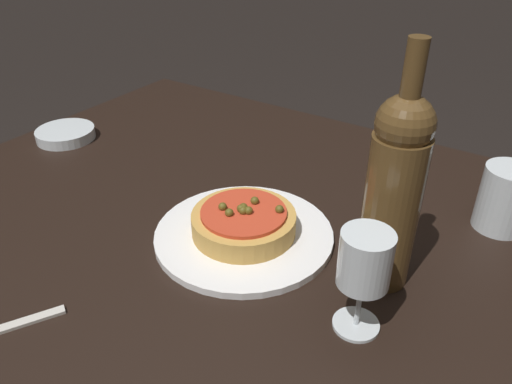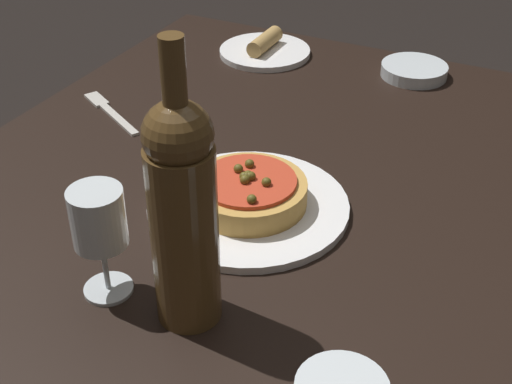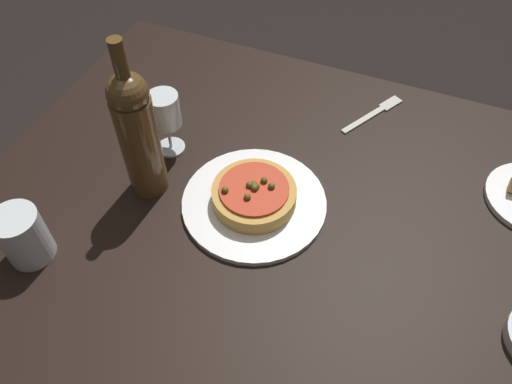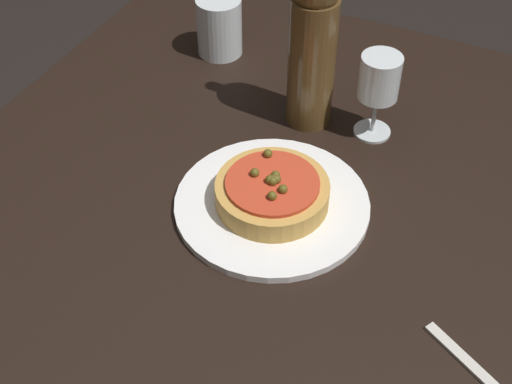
# 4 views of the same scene
# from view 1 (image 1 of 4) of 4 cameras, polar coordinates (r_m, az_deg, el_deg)

# --- Properties ---
(dining_table) EXTENTS (1.24, 1.03, 0.71)m
(dining_table) POSITION_cam_1_polar(r_m,az_deg,el_deg) (0.91, -3.09, -8.01)
(dining_table) COLOR black
(dining_table) RESTS_ON ground_plane
(dinner_plate) EXTENTS (0.29, 0.29, 0.01)m
(dinner_plate) POSITION_cam_1_polar(r_m,az_deg,el_deg) (0.83, -1.39, -4.91)
(dinner_plate) COLOR white
(dinner_plate) RESTS_ON dining_table
(pizza) EXTENTS (0.17, 0.17, 0.05)m
(pizza) POSITION_cam_1_polar(r_m,az_deg,el_deg) (0.81, -1.41, -3.40)
(pizza) COLOR gold
(pizza) RESTS_ON dinner_plate
(wine_glass) EXTENTS (0.07, 0.07, 0.15)m
(wine_glass) POSITION_cam_1_polar(r_m,az_deg,el_deg) (0.63, 12.31, -8.00)
(wine_glass) COLOR silver
(wine_glass) RESTS_ON dining_table
(wine_bottle) EXTENTS (0.08, 0.08, 0.35)m
(wine_bottle) POSITION_cam_1_polar(r_m,az_deg,el_deg) (0.69, 15.50, 0.30)
(wine_bottle) COLOR brown
(wine_bottle) RESTS_ON dining_table
(water_cup) EXTENTS (0.09, 0.09, 0.11)m
(water_cup) POSITION_cam_1_polar(r_m,az_deg,el_deg) (0.92, 26.58, -0.67)
(water_cup) COLOR silver
(water_cup) RESTS_ON dining_table
(side_bowl) EXTENTS (0.13, 0.13, 0.02)m
(side_bowl) POSITION_cam_1_polar(r_m,az_deg,el_deg) (1.24, -20.93, 6.21)
(side_bowl) COLOR silver
(side_bowl) RESTS_ON dining_table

